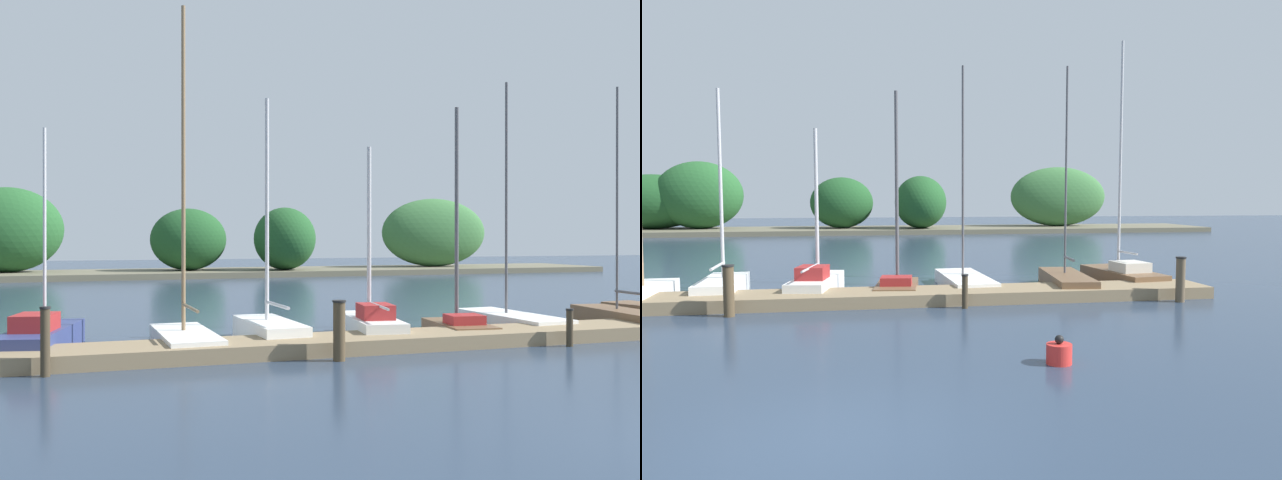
{
  "view_description": "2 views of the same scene",
  "coord_description": "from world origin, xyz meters",
  "views": [
    {
      "loc": [
        -8.33,
        -6.24,
        2.72
      ],
      "look_at": [
        -2.75,
        10.69,
        2.66
      ],
      "focal_mm": 38.95,
      "sensor_mm": 36.0,
      "label": 1
    },
    {
      "loc": [
        0.41,
        -7.12,
        3.06
      ],
      "look_at": [
        3.54,
        11.97,
        1.61
      ],
      "focal_mm": 32.07,
      "sensor_mm": 36.0,
      "label": 2
    }
  ],
  "objects": [
    {
      "name": "sailboat_1",
      "position": [
        -6.2,
        10.77,
        0.37
      ],
      "size": [
        1.41,
        3.94,
        8.37
      ],
      "rotation": [
        0.0,
        0.0,
        1.62
      ],
      "color": "white",
      "rests_on": "ground"
    },
    {
      "name": "sailboat_5",
      "position": [
        3.55,
        11.72,
        0.28
      ],
      "size": [
        1.58,
        4.37,
        7.4
      ],
      "rotation": [
        0.0,
        0.0,
        1.63
      ],
      "color": "white",
      "rests_on": "ground"
    },
    {
      "name": "sailboat_3",
      "position": [
        -1.21,
        11.02,
        0.41
      ],
      "size": [
        1.58,
        3.72,
        5.18
      ],
      "rotation": [
        0.0,
        0.0,
        1.43
      ],
      "color": "white",
      "rests_on": "ground"
    },
    {
      "name": "sailboat_2",
      "position": [
        -4.01,
        11.14,
        0.37
      ],
      "size": [
        1.3,
        3.51,
        6.32
      ],
      "rotation": [
        0.0,
        0.0,
        1.62
      ],
      "color": "white",
      "rests_on": "ground"
    },
    {
      "name": "mooring_piling_2",
      "position": [
        3.01,
        8.23,
        0.48
      ],
      "size": [
        0.19,
        0.19,
        0.94
      ],
      "color": "#3D3323",
      "rests_on": "ground"
    },
    {
      "name": "sailboat_6",
      "position": [
        6.82,
        10.81,
        0.32
      ],
      "size": [
        1.57,
        4.12,
        7.29
      ],
      "rotation": [
        0.0,
        0.0,
        1.46
      ],
      "color": "brown",
      "rests_on": "ground"
    },
    {
      "name": "mooring_piling_0",
      "position": [
        -9.2,
        8.3,
        0.69
      ],
      "size": [
        0.21,
        0.21,
        1.37
      ],
      "color": "#3D3323",
      "rests_on": "ground"
    },
    {
      "name": "sailboat_4",
      "position": [
        1.27,
        10.7,
        0.36
      ],
      "size": [
        1.54,
        2.92,
        6.33
      ],
      "rotation": [
        0.0,
        0.0,
        1.46
      ],
      "color": "brown",
      "rests_on": "ground"
    },
    {
      "name": "sailboat_0",
      "position": [
        -9.44,
        11.39,
        0.37
      ],
      "size": [
        1.91,
        4.17,
        5.35
      ],
      "rotation": [
        0.0,
        0.0,
        1.35
      ],
      "color": "navy",
      "rests_on": "ground"
    },
    {
      "name": "far_shore",
      "position": [
        -6.52,
        43.07,
        2.46
      ],
      "size": [
        60.69,
        8.12,
        6.06
      ],
      "color": "#66604C",
      "rests_on": "ground"
    },
    {
      "name": "mooring_piling_1",
      "position": [
        -3.15,
        8.12,
        0.67
      ],
      "size": [
        0.31,
        0.31,
        1.34
      ],
      "color": "#4C3D28",
      "rests_on": "ground"
    },
    {
      "name": "dock_pier",
      "position": [
        0.0,
        9.38,
        0.17
      ],
      "size": [
        21.35,
        1.8,
        0.35
      ],
      "color": "#847051",
      "rests_on": "ground"
    }
  ]
}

